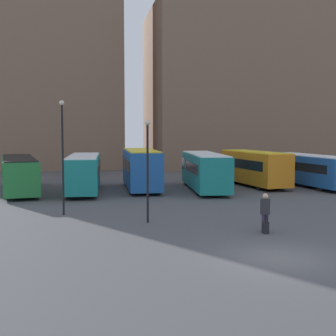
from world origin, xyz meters
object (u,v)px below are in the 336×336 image
object	(u,v)px
bus_2	(141,168)
lamp_post_0	(148,162)
suitcase	(265,227)
bus_1	(84,172)
bus_5	(309,169)
bus_0	(19,173)
bus_4	(254,167)
traveler	(265,209)
bus_3	(204,170)
lamp_post_2	(63,149)

from	to	relation	value
bus_2	lamp_post_0	distance (m)	14.56
lamp_post_0	suitcase	bearing A→B (deg)	-35.41
bus_1	bus_5	distance (m)	19.67
bus_2	suitcase	world-z (taller)	bus_2
bus_0	bus_4	xyz separation A→B (m)	(20.10, 0.27, 0.15)
bus_0	suitcase	size ratio (longest dim) A/B	13.98
bus_5	bus_4	bearing A→B (deg)	70.25
bus_0	traveler	xyz separation A→B (m)	(13.75, -17.83, -0.42)
bus_1	bus_5	bearing A→B (deg)	-86.11
bus_3	traveler	world-z (taller)	bus_3
bus_1	bus_4	world-z (taller)	bus_4
bus_4	bus_5	size ratio (longest dim) A/B	0.87
bus_3	bus_5	bearing A→B (deg)	-80.56
bus_3	bus_2	bearing A→B (deg)	80.11
bus_0	lamp_post_2	distance (m)	12.36
bus_4	bus_5	bearing A→B (deg)	-110.41
bus_3	traveler	distance (m)	16.28
bus_2	lamp_post_2	xyz separation A→B (m)	(-5.98, -11.25, 2.05)
bus_1	lamp_post_0	xyz separation A→B (m)	(3.28, -13.62, 1.62)
bus_3	traveler	size ratio (longest dim) A/B	5.75
bus_1	lamp_post_2	bearing A→B (deg)	176.70
bus_4	lamp_post_2	size ratio (longest dim) A/B	1.40
suitcase	lamp_post_0	world-z (taller)	lamp_post_0
bus_2	lamp_post_0	size ratio (longest dim) A/B	1.71
bus_0	bus_2	xyz separation A→B (m)	(9.90, -0.24, 0.27)
bus_1	lamp_post_2	distance (m)	10.77
traveler	bus_3	bearing A→B (deg)	-14.09
traveler	lamp_post_2	bearing A→B (deg)	47.61
bus_1	traveler	size ratio (longest dim) A/B	5.56
bus_3	lamp_post_2	size ratio (longest dim) A/B	1.62
suitcase	bus_4	bearing A→B (deg)	-28.93
bus_2	traveler	bearing A→B (deg)	-166.12
traveler	lamp_post_2	world-z (taller)	lamp_post_2
bus_5	traveler	size ratio (longest dim) A/B	5.74
bus_3	lamp_post_0	world-z (taller)	lamp_post_0
bus_2	traveler	world-z (taller)	bus_2
bus_5	lamp_post_0	size ratio (longest dim) A/B	1.96
lamp_post_0	lamp_post_2	world-z (taller)	lamp_post_2
bus_0	bus_2	distance (m)	9.91
lamp_post_0	lamp_post_2	distance (m)	5.54
bus_1	bus_3	xyz separation A→B (m)	(9.88, -0.58, 0.05)
bus_5	suitcase	size ratio (longest dim) A/B	12.64
bus_5	suitcase	world-z (taller)	bus_5
bus_4	bus_5	distance (m)	4.85
bus_2	traveler	xyz separation A→B (m)	(3.85, -17.59, -0.69)
bus_3	bus_5	size ratio (longest dim) A/B	1.00
bus_2	bus_4	world-z (taller)	bus_2
suitcase	traveler	bearing A→B (deg)	-28.94
bus_2	bus_3	distance (m)	5.31
bus_1	bus_3	distance (m)	9.90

